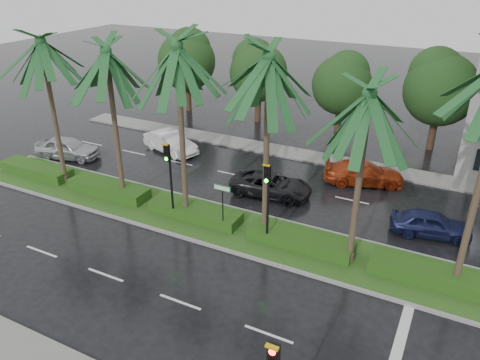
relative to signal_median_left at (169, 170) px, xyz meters
The scene contains 15 objects.
ground 5.01m from the signal_median_left, ahead, with size 120.00×120.00×0.00m, color black.
far_sidewalk 12.71m from the signal_median_left, 71.13° to the left, with size 40.00×2.00×0.12m, color slate.
median 5.00m from the signal_median_left, ahead, with size 36.00×4.00×0.15m.
hedge 4.79m from the signal_median_left, ahead, with size 35.20×1.40×0.60m.
lane_markings 7.68m from the signal_median_left, ahead, with size 34.00×13.06×0.01m.
palm_row 5.94m from the signal_median_left, 14.63° to the left, with size 26.30×4.20×10.35m.
signal_median_left is the anchor object (origin of this frame).
signal_median_right 5.50m from the signal_median_left, ahead, with size 0.34×0.42×4.36m.
street_sign 3.13m from the signal_median_left, ahead, with size 0.95×0.09×2.60m.
bg_trees 17.73m from the signal_median_left, 78.13° to the left, with size 32.90×5.09×7.35m.
car_silver 12.30m from the signal_median_left, 161.50° to the left, with size 4.46×1.80×1.52m, color #B3B4BB.
car_white 10.07m from the signal_median_left, 125.16° to the left, with size 4.50×1.57×1.48m, color white.
car_darkgrey 6.67m from the signal_median_left, 55.96° to the left, with size 4.81×2.22×1.34m, color black.
car_red 12.45m from the signal_median_left, 49.16° to the left, with size 4.89×1.99×1.42m, color #A33111.
car_blue 13.59m from the signal_median_left, 21.05° to the left, with size 3.96×1.59×1.35m, color #171D47.
Camera 1 is at (9.12, -17.40, 12.98)m, focal length 35.00 mm.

